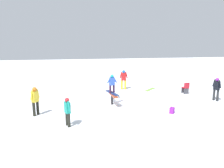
{
  "coord_description": "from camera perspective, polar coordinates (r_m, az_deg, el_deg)",
  "views": [
    {
      "loc": [
        13.36,
        -2.1,
        4.27
      ],
      "look_at": [
        0.0,
        0.0,
        1.35
      ],
      "focal_mm": 35.0,
      "sensor_mm": 36.0,
      "label": 1
    }
  ],
  "objects": [
    {
      "name": "bystander_yellow",
      "position": [
        12.74,
        -19.43,
        -3.84
      ],
      "size": [
        0.62,
        0.45,
        1.61
      ],
      "rotation": [
        0.0,
        0.0,
        5.71
      ],
      "color": "black",
      "rests_on": "ground"
    },
    {
      "name": "rail_feature",
      "position": [
        14.01,
        -0.0,
        -2.92
      ],
      "size": [
        1.87,
        0.45,
        0.75
      ],
      "rotation": [
        0.0,
        0.0,
        0.09
      ],
      "color": "black",
      "rests_on": "ground"
    },
    {
      "name": "bystander_teal",
      "position": [
        10.81,
        -11.56,
        -6.76
      ],
      "size": [
        0.62,
        0.33,
        1.43
      ],
      "rotation": [
        0.0,
        0.0,
        0.41
      ],
      "color": "black",
      "rests_on": "ground"
    },
    {
      "name": "loose_snowboard_lime",
      "position": [
        18.37,
        9.94,
        -1.41
      ],
      "size": [
        1.24,
        1.24,
        0.02
      ],
      "primitive_type": "cube",
      "rotation": [
        0.0,
        0.0,
        2.36
      ],
      "color": "#82DF3E",
      "rests_on": "ground"
    },
    {
      "name": "main_rider_on_rail",
      "position": [
        13.84,
        -0.0,
        -0.12
      ],
      "size": [
        1.55,
        0.71,
        1.21
      ],
      "rotation": [
        0.0,
        0.0,
        0.29
      ],
      "color": "navy",
      "rests_on": "rail_feature"
    },
    {
      "name": "folding_chair",
      "position": [
        17.68,
        18.65,
        -1.07
      ],
      "size": [
        0.47,
        0.47,
        0.88
      ],
      "rotation": [
        0.0,
        0.0,
        4.77
      ],
      "color": "#3F3F44",
      "rests_on": "ground"
    },
    {
      "name": "bystander_red",
      "position": [
        18.04,
        3.05,
        1.41
      ],
      "size": [
        0.25,
        0.69,
        1.61
      ],
      "rotation": [
        0.0,
        0.0,
        4.65
      ],
      "color": "yellow",
      "rests_on": "ground"
    },
    {
      "name": "bystander_black",
      "position": [
        16.4,
        25.63,
        -0.93
      ],
      "size": [
        0.64,
        0.33,
        1.59
      ],
      "rotation": [
        0.0,
        0.0,
        0.36
      ],
      "color": "#272A2A",
      "rests_on": "ground"
    },
    {
      "name": "snow_kicker_ramp",
      "position": [
        16.06,
        -1.84,
        -2.13
      ],
      "size": [
        1.93,
        1.66,
        0.6
      ],
      "primitive_type": "cube",
      "rotation": [
        0.0,
        0.0,
        0.09
      ],
      "color": "white",
      "rests_on": "ground"
    },
    {
      "name": "backpack_on_snow",
      "position": [
        13.0,
        15.4,
        -6.66
      ],
      "size": [
        0.37,
        0.36,
        0.34
      ],
      "primitive_type": "cube",
      "rotation": [
        0.0,
        0.0,
        2.44
      ],
      "color": "purple",
      "rests_on": "ground"
    },
    {
      "name": "ground_plane",
      "position": [
        14.18,
        -0.0,
        -5.34
      ],
      "size": [
        60.0,
        60.0,
        0.0
      ],
      "primitive_type": "plane",
      "color": "white"
    }
  ]
}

